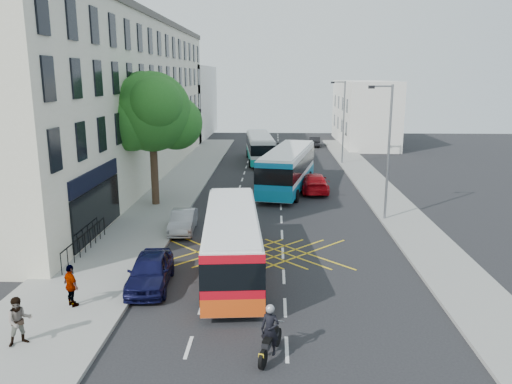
# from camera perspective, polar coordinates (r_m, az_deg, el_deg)

# --- Properties ---
(ground) EXTENTS (120.00, 120.00, 0.00)m
(ground) POSITION_cam_1_polar(r_m,az_deg,el_deg) (19.57, 3.34, -13.04)
(ground) COLOR black
(ground) RESTS_ON ground
(pavement_left) EXTENTS (5.00, 70.00, 0.15)m
(pavement_left) POSITION_cam_1_polar(r_m,az_deg,el_deg) (34.62, -11.36, -1.43)
(pavement_left) COLOR gray
(pavement_left) RESTS_ON ground
(pavement_right) EXTENTS (3.00, 70.00, 0.15)m
(pavement_right) POSITION_cam_1_polar(r_m,az_deg,el_deg) (34.59, 15.39, -1.66)
(pavement_right) COLOR gray
(pavement_right) RESTS_ON ground
(terrace_main) EXTENTS (8.30, 45.00, 13.50)m
(terrace_main) POSITION_cam_1_polar(r_m,az_deg,el_deg) (44.22, -15.93, 10.22)
(terrace_main) COLOR beige
(terrace_main) RESTS_ON ground
(terrace_far) EXTENTS (8.00, 20.00, 10.00)m
(terrace_far) POSITION_cam_1_polar(r_m,az_deg,el_deg) (73.91, -8.53, 10.18)
(terrace_far) COLOR silver
(terrace_far) RESTS_ON ground
(building_right) EXTENTS (6.00, 18.00, 8.00)m
(building_right) POSITION_cam_1_polar(r_m,az_deg,el_deg) (66.72, 12.19, 8.87)
(building_right) COLOR silver
(building_right) RESTS_ON ground
(street_tree) EXTENTS (6.30, 5.70, 8.80)m
(street_tree) POSITION_cam_1_polar(r_m,az_deg,el_deg) (33.60, -11.87, 8.87)
(street_tree) COLOR #382619
(street_tree) RESTS_ON pavement_left
(lamp_near) EXTENTS (1.45, 0.15, 8.00)m
(lamp_near) POSITION_cam_1_polar(r_m,az_deg,el_deg) (30.56, 14.76, 5.16)
(lamp_near) COLOR slate
(lamp_near) RESTS_ON pavement_right
(lamp_far) EXTENTS (1.45, 0.15, 8.00)m
(lamp_far) POSITION_cam_1_polar(r_m,az_deg,el_deg) (50.17, 9.88, 8.36)
(lamp_far) COLOR slate
(lamp_far) RESTS_ON pavement_right
(railings) EXTENTS (0.08, 5.60, 1.14)m
(railings) POSITION_cam_1_polar(r_m,az_deg,el_deg) (25.90, -18.97, -5.38)
(railings) COLOR black
(railings) RESTS_ON pavement_left
(bus_near) EXTENTS (3.20, 10.14, 2.80)m
(bus_near) POSITION_cam_1_polar(r_m,az_deg,el_deg) (22.22, -2.77, -5.66)
(bus_near) COLOR silver
(bus_near) RESTS_ON ground
(bus_mid) EXTENTS (4.79, 11.64, 3.19)m
(bus_mid) POSITION_cam_1_polar(r_m,az_deg,el_deg) (38.46, 3.65, 2.70)
(bus_mid) COLOR silver
(bus_mid) RESTS_ON ground
(bus_far) EXTENTS (3.27, 10.21, 2.82)m
(bus_far) POSITION_cam_1_polar(r_m,az_deg,el_deg) (51.19, 0.43, 5.11)
(bus_far) COLOR silver
(bus_far) RESTS_ON ground
(motorbike) EXTENTS (0.80, 1.95, 1.79)m
(motorbike) POSITION_cam_1_polar(r_m,az_deg,el_deg) (16.12, 1.63, -15.76)
(motorbike) COLOR black
(motorbike) RESTS_ON ground
(parked_car_blue) EXTENTS (1.97, 4.25, 1.41)m
(parked_car_blue) POSITION_cam_1_polar(r_m,az_deg,el_deg) (21.50, -12.01, -8.80)
(parked_car_blue) COLOR #0C0D33
(parked_car_blue) RESTS_ON ground
(parked_car_silver) EXTENTS (1.47, 3.76, 1.22)m
(parked_car_silver) POSITION_cam_1_polar(r_m,az_deg,el_deg) (28.55, -8.33, -3.32)
(parked_car_silver) COLOR #95989C
(parked_car_silver) RESTS_ON ground
(red_hatchback) EXTENTS (2.10, 4.95, 1.43)m
(red_hatchback) POSITION_cam_1_polar(r_m,az_deg,el_deg) (38.15, 6.63, 1.07)
(red_hatchback) COLOR red
(red_hatchback) RESTS_ON ground
(distant_car_grey) EXTENTS (2.57, 4.92, 1.32)m
(distant_car_grey) POSITION_cam_1_polar(r_m,az_deg,el_deg) (56.63, 3.24, 5.03)
(distant_car_grey) COLOR #3A3D41
(distant_car_grey) RESTS_ON ground
(distant_car_silver) EXTENTS (1.77, 3.87, 1.29)m
(distant_car_silver) POSITION_cam_1_polar(r_m,az_deg,el_deg) (53.82, 5.40, 4.54)
(distant_car_silver) COLOR #A2A6AA
(distant_car_silver) RESTS_ON ground
(distant_car_dark) EXTENTS (1.56, 3.89, 1.26)m
(distant_car_dark) POSITION_cam_1_polar(r_m,az_deg,el_deg) (63.24, 6.70, 5.78)
(distant_car_dark) COLOR black
(distant_car_dark) RESTS_ON ground
(pedestrian_near) EXTENTS (1.00, 0.95, 1.62)m
(pedestrian_near) POSITION_cam_1_polar(r_m,az_deg,el_deg) (18.18, -25.43, -13.17)
(pedestrian_near) COLOR gray
(pedestrian_near) RESTS_ON pavement_left
(pedestrian_far) EXTENTS (0.99, 0.94, 1.65)m
(pedestrian_far) POSITION_cam_1_polar(r_m,az_deg,el_deg) (20.20, -20.37, -10.00)
(pedestrian_far) COLOR gray
(pedestrian_far) RESTS_ON pavement_left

